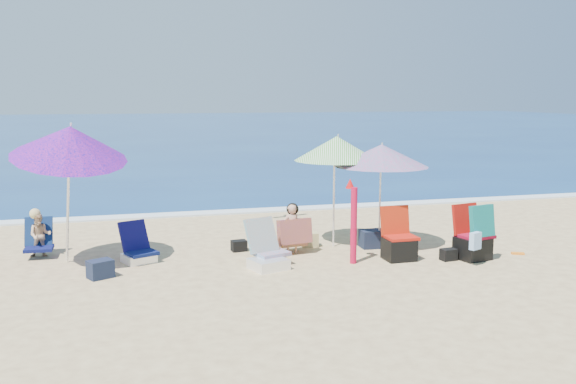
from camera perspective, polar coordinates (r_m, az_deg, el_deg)
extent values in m
plane|color=#D8BC84|center=(10.09, 3.16, -6.96)|extent=(120.00, 120.00, 0.00)
cube|color=navy|center=(54.37, -11.99, 5.71)|extent=(120.00, 80.00, 0.12)
cube|color=white|center=(14.89, -3.02, -1.72)|extent=(120.00, 0.50, 0.04)
cylinder|color=white|center=(11.31, 8.36, -0.76)|extent=(0.03, 0.03, 1.75)
cone|color=#FC217E|center=(11.21, 8.50, 3.30)|extent=(1.73, 1.73, 0.39)
cylinder|color=white|center=(11.19, 8.57, 4.20)|extent=(0.03, 0.03, 0.11)
cylinder|color=white|center=(11.35, 4.20, -0.37)|extent=(0.05, 0.05, 1.87)
cone|color=#289416|center=(11.36, 4.44, 3.98)|extent=(1.96, 1.96, 0.44)
cylinder|color=silver|center=(11.47, 4.59, 5.01)|extent=(0.04, 0.04, 0.12)
cylinder|color=white|center=(10.62, -19.39, -0.94)|extent=(0.22, 0.52, 2.02)
cone|color=#B71A90|center=(10.41, -19.25, 4.31)|extent=(2.32, 2.36, 0.94)
cylinder|color=white|center=(10.50, -19.16, 5.60)|extent=(0.06, 0.07, 0.14)
cylinder|color=#BB0D32|center=(10.29, 6.00, -3.07)|extent=(0.13, 0.13, 1.26)
cone|color=red|center=(10.25, 5.67, 0.78)|extent=(0.18, 0.18, 0.16)
cube|color=#0C1545|center=(10.64, -13.18, -5.43)|extent=(0.58, 0.55, 0.06)
cube|color=#0E0D49|center=(10.82, -13.86, -3.88)|extent=(0.53, 0.42, 0.49)
cube|color=white|center=(10.71, -13.42, -5.86)|extent=(0.60, 0.57, 0.15)
cube|color=#D14C49|center=(10.27, -1.58, -5.58)|extent=(0.64, 0.60, 0.06)
cube|color=#CA6A47|center=(10.29, -2.44, -3.95)|extent=(0.59, 0.45, 0.55)
cube|color=white|center=(10.03, -1.79, -6.56)|extent=(0.67, 0.63, 0.17)
cube|color=#B8190D|center=(10.69, 10.22, -4.09)|extent=(0.51, 0.45, 0.05)
cube|color=#AA230C|center=(10.82, 9.70, -2.56)|extent=(0.51, 0.14, 0.51)
cube|color=black|center=(10.71, 10.07, -5.15)|extent=(0.49, 0.43, 0.36)
cube|color=maroon|center=(11.03, 16.65, -3.86)|extent=(0.61, 0.57, 0.06)
cube|color=#9F120B|center=(11.11, 15.83, -2.36)|extent=(0.54, 0.26, 0.52)
cube|color=black|center=(11.03, 16.45, -4.95)|extent=(0.59, 0.55, 0.37)
cube|color=#0A8467|center=(10.76, 17.25, -2.53)|extent=(0.49, 0.27, 0.53)
cube|color=#95BFEF|center=(10.55, 16.69, -4.28)|extent=(0.23, 0.17, 0.28)
imported|color=tan|center=(10.88, 0.29, -3.40)|extent=(0.35, 0.26, 0.87)
cube|color=#360D5E|center=(11.02, 0.19, -4.65)|extent=(0.55, 0.50, 0.06)
cube|color=#4D0F6F|center=(10.85, 0.60, -3.60)|extent=(0.63, 0.31, 0.45)
sphere|color=black|center=(10.90, 0.42, -1.56)|extent=(0.21, 0.21, 0.21)
imported|color=tan|center=(11.51, -21.63, -3.68)|extent=(0.37, 0.29, 0.75)
cube|color=#0C1245|center=(11.48, -21.73, -4.80)|extent=(0.46, 0.41, 0.05)
cube|color=#0C2147|center=(11.66, -21.75, -3.35)|extent=(0.46, 0.27, 0.49)
sphere|color=#D0C178|center=(11.47, -22.04, -1.84)|extent=(0.18, 0.18, 0.18)
cube|color=#182035|center=(9.95, -16.71, -6.74)|extent=(0.43, 0.39, 0.28)
cube|color=black|center=(11.18, -4.48, -4.90)|extent=(0.28, 0.22, 0.19)
cube|color=tan|center=(11.47, 1.97, -4.35)|extent=(0.32, 0.24, 0.26)
cube|color=#171E32|center=(11.49, 7.68, -4.24)|extent=(0.44, 0.33, 0.32)
cube|color=black|center=(10.87, 14.40, -5.54)|extent=(0.28, 0.21, 0.20)
cube|color=orange|center=(11.65, 20.19, -5.27)|extent=(0.24, 0.17, 0.03)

